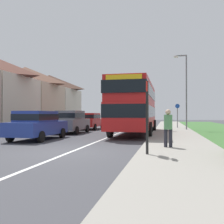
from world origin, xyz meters
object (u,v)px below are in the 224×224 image
(parked_car_red, at_px, (90,120))
(street_lamp_mid, at_px, (185,87))
(pedestrian_walking_away, at_px, (168,120))
(parked_car_blue, at_px, (38,124))
(pedestrian_at_stop, at_px, (168,126))
(bus_stop_sign, at_px, (147,112))
(cycle_route_sign, at_px, (177,115))
(double_decker_bus, at_px, (135,105))
(parked_car_grey, at_px, (71,121))

(parked_car_red, bearing_deg, street_lamp_mid, -1.86)
(pedestrian_walking_away, bearing_deg, parked_car_blue, -134.39)
(parked_car_red, relative_size, street_lamp_mid, 0.64)
(pedestrian_at_stop, bearing_deg, bus_stop_sign, -109.19)
(parked_car_blue, height_order, cycle_route_sign, cycle_route_sign)
(parked_car_blue, relative_size, bus_stop_sign, 1.70)
(parked_car_blue, xyz_separation_m, bus_stop_sign, (6.61, -4.73, 0.63))
(double_decker_bus, bearing_deg, parked_car_blue, -133.63)
(pedestrian_at_stop, bearing_deg, street_lamp_mid, 83.01)
(parked_car_grey, height_order, cycle_route_sign, cycle_route_sign)
(parked_car_blue, bearing_deg, pedestrian_walking_away, 45.61)
(parked_car_grey, distance_m, bus_stop_sign, 11.92)
(parked_car_grey, distance_m, cycle_route_sign, 11.43)
(parked_car_blue, distance_m, bus_stop_sign, 8.15)
(cycle_route_sign, bearing_deg, street_lamp_mid, -79.51)
(pedestrian_at_stop, bearing_deg, double_decker_bus, 106.46)
(parked_car_blue, xyz_separation_m, pedestrian_walking_away, (7.39, 7.55, 0.07))
(double_decker_bus, distance_m, parked_car_red, 7.31)
(parked_car_blue, xyz_separation_m, street_lamp_mid, (8.88, 10.06, 3.01))
(parked_car_grey, xyz_separation_m, parked_car_red, (-0.09, 5.17, -0.07))
(parked_car_grey, relative_size, parked_car_red, 0.94)
(pedestrian_walking_away, xyz_separation_m, cycle_route_sign, (0.94, 5.45, 0.45))
(pedestrian_at_stop, bearing_deg, cycle_route_sign, 86.28)
(parked_car_grey, xyz_separation_m, cycle_route_sign, (8.32, 7.82, 0.48))
(street_lamp_mid, bearing_deg, parked_car_blue, -131.45)
(parked_car_red, xyz_separation_m, cycle_route_sign, (8.41, 2.65, 0.55))
(parked_car_blue, distance_m, parked_car_grey, 5.18)
(parked_car_red, xyz_separation_m, pedestrian_walking_away, (7.47, -2.79, 0.10))
(street_lamp_mid, bearing_deg, parked_car_red, 178.14)
(parked_car_grey, distance_m, street_lamp_mid, 10.55)
(pedestrian_at_stop, distance_m, street_lamp_mid, 13.19)
(parked_car_red, relative_size, pedestrian_at_stop, 2.60)
(parked_car_grey, height_order, pedestrian_walking_away, parked_car_grey)
(pedestrian_walking_away, bearing_deg, pedestrian_at_stop, -90.44)
(pedestrian_at_stop, relative_size, pedestrian_walking_away, 1.00)
(parked_car_grey, bearing_deg, parked_car_red, 90.96)
(pedestrian_at_stop, xyz_separation_m, bus_stop_sign, (-0.71, -2.03, 0.56))
(parked_car_red, bearing_deg, pedestrian_walking_away, -20.51)
(pedestrian_at_stop, height_order, street_lamp_mid, street_lamp_mid)
(pedestrian_at_stop, xyz_separation_m, street_lamp_mid, (1.57, 12.76, 2.95))
(pedestrian_at_stop, bearing_deg, parked_car_grey, 132.80)
(double_decker_bus, height_order, parked_car_blue, double_decker_bus)
(pedestrian_walking_away, xyz_separation_m, bus_stop_sign, (-0.78, -12.28, 0.56))
(double_decker_bus, bearing_deg, pedestrian_walking_away, 43.98)
(parked_car_blue, xyz_separation_m, parked_car_red, (-0.07, 10.35, -0.03))
(double_decker_bus, relative_size, street_lamp_mid, 1.49)
(parked_car_blue, distance_m, street_lamp_mid, 13.75)
(bus_stop_sign, bearing_deg, double_decker_bus, 99.34)
(double_decker_bus, distance_m, parked_car_blue, 7.31)
(double_decker_bus, xyz_separation_m, bus_stop_sign, (1.64, -9.95, -0.60))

